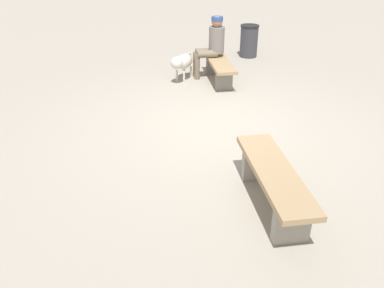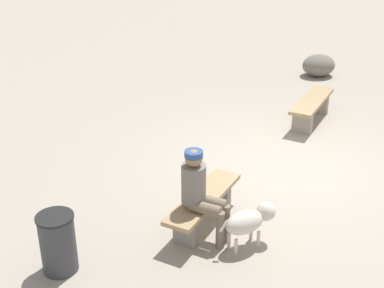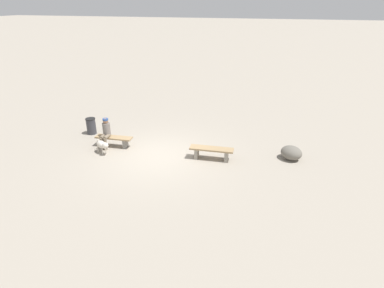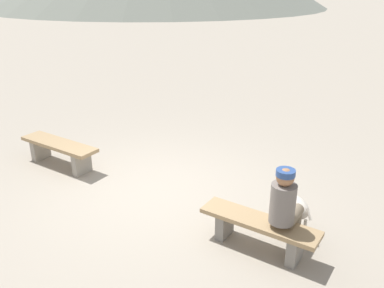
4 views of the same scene
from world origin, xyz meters
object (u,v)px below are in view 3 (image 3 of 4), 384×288
Objects in this scene: dog at (102,145)px; boulder at (291,153)px; bench_right at (114,140)px; seated_person at (106,131)px; trash_bin at (91,126)px; bench_left at (211,151)px.

dog reaches higher than boulder.
bench_right is 0.50m from seated_person.
boulder is at bearing 179.47° from trash_bin.
bench_right is at bearing 110.58° from dog.
dog is at bearing 100.02° from seated_person.
dog is 7.40m from boulder.
trash_bin is at bearing -33.36° from bench_right.
seated_person is (0.28, 0.11, 0.40)m from bench_right.
seated_person reaches higher than trash_bin.
bench_left is at bearing 176.54° from seated_person.
bench_left is 1.38× the size of seated_person.
dog is at bearing 133.10° from trash_bin.
dog is (4.28, 0.73, 0.04)m from bench_left.
seated_person is at bearing 18.40° from bench_right.
dog reaches higher than bench_right.
boulder is at bearing -177.37° from seated_person.
bench_left reaches higher than bench_right.
bench_right is 7.17m from boulder.
bench_left is at bearing 170.76° from trash_bin.
bench_right is 1.90× the size of boulder.
trash_bin is 8.80m from boulder.
boulder is (-7.23, -1.60, -0.11)m from dog.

